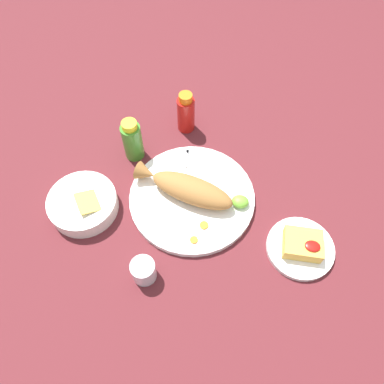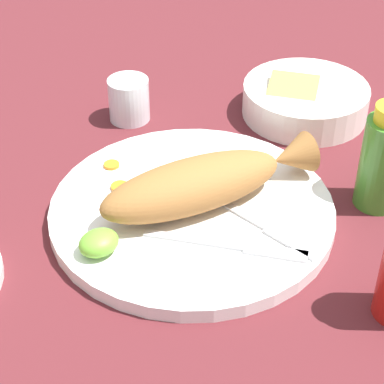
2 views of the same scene
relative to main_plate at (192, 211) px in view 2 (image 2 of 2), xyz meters
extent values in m
plane|color=#561E23|center=(0.00, 0.00, -0.01)|extent=(4.00, 4.00, 0.00)
cylinder|color=white|center=(0.00, 0.00, 0.00)|extent=(0.34, 0.34, 0.02)
ellipsoid|color=#996633|center=(0.00, 0.00, 0.04)|extent=(0.24, 0.13, 0.06)
cone|color=#996633|center=(-0.13, 0.04, 0.04)|extent=(0.06, 0.06, 0.05)
cube|color=silver|center=(-0.03, 0.03, 0.01)|extent=(0.02, 0.12, 0.00)
cube|color=silver|center=(-0.04, 0.12, 0.01)|extent=(0.02, 0.07, 0.00)
cube|color=silver|center=(0.04, 0.05, 0.01)|extent=(0.08, 0.10, 0.00)
cube|color=silver|center=(-0.01, 0.12, 0.01)|extent=(0.06, 0.07, 0.00)
cylinder|color=orange|center=(0.02, -0.13, 0.01)|extent=(0.02, 0.02, 0.00)
cylinder|color=orange|center=(0.04, -0.08, 0.01)|extent=(0.02, 0.02, 0.00)
ellipsoid|color=#6BB233|center=(0.13, -0.01, 0.02)|extent=(0.05, 0.04, 0.03)
cylinder|color=#3D8428|center=(-0.19, 0.13, 0.05)|extent=(0.06, 0.06, 0.12)
cylinder|color=silver|center=(-0.08, -0.23, 0.02)|extent=(0.06, 0.06, 0.06)
cylinder|color=white|center=(-0.08, -0.23, 0.01)|extent=(0.05, 0.05, 0.03)
cylinder|color=white|center=(-0.28, -0.07, 0.01)|extent=(0.18, 0.18, 0.05)
cylinder|color=olive|center=(-0.28, -0.07, 0.03)|extent=(0.16, 0.16, 0.02)
cube|color=gold|center=(-0.25, -0.07, 0.04)|extent=(0.11, 0.10, 0.02)
camera|label=1|loc=(0.08, -0.52, 0.88)|focal=35.00mm
camera|label=2|loc=(0.43, 0.49, 0.53)|focal=65.00mm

